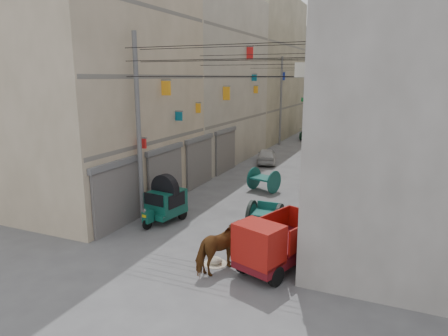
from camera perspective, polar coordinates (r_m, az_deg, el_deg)
The scene contains 18 objects.
ground at distance 11.91m, azimuth -13.90°, elevation -18.81°, with size 140.00×140.00×0.00m, color #4B4B4E.
building_row_left at distance 44.44m, azimuth 4.81°, elevation 13.16°, with size 8.00×62.00×14.00m.
building_row_right at distance 42.07m, azimuth 26.37°, elevation 11.93°, with size 8.00×62.00×14.00m.
end_cap_building at distance 74.19m, azimuth 19.11°, elevation 12.41°, with size 22.00×10.00×13.00m, color #AFA58A.
shutters_left at distance 21.52m, azimuth -5.72°, elevation 0.21°, with size 0.18×14.40×2.88m.
signboards at distance 30.38m, azimuth 11.40°, elevation 7.41°, with size 8.22×40.52×5.67m.
ac_units at distance 15.87m, azimuth 14.14°, elevation 17.02°, with size 0.70×6.55×3.35m.
utility_poles at distance 25.81m, azimuth 9.22°, elevation 7.84°, with size 7.40×22.20×8.00m.
overhead_cables at distance 23.22m, azimuth 7.81°, elevation 14.19°, with size 7.40×22.52×1.12m.
auto_rickshaw at distance 17.57m, azimuth -8.38°, elevation -4.61°, with size 1.54×2.35×1.61m.
tonga_cart at distance 16.40m, azimuth 5.90°, elevation -6.90°, with size 1.37×2.81×1.26m.
mini_truck at distance 13.14m, azimuth 7.00°, elevation -11.05°, with size 2.42×3.53×1.82m.
second_cart at distance 22.12m, azimuth 5.71°, elevation -1.63°, with size 1.73×1.63×1.26m.
feed_sack at distance 13.85m, azimuth -1.28°, elevation -13.06°, with size 0.50×0.40×0.25m, color #BDB19D.
horse at distance 13.08m, azimuth -0.25°, elevation -11.34°, with size 0.88×1.94×1.64m, color brown.
distant_car_white at distance 29.36m, azimuth 6.10°, elevation 1.73°, with size 1.31×3.26×1.11m, color #BBBBBB.
distant_car_grey at distance 37.11m, azimuth 17.79°, elevation 3.70°, with size 1.42×4.07×1.34m, color #4D5250.
distant_car_green at distance 42.08m, azimuth 12.33°, elevation 5.03°, with size 1.88×4.62×1.34m, color #1C5436.
Camera 1 is at (6.41, -7.91, 6.18)m, focal length 32.00 mm.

